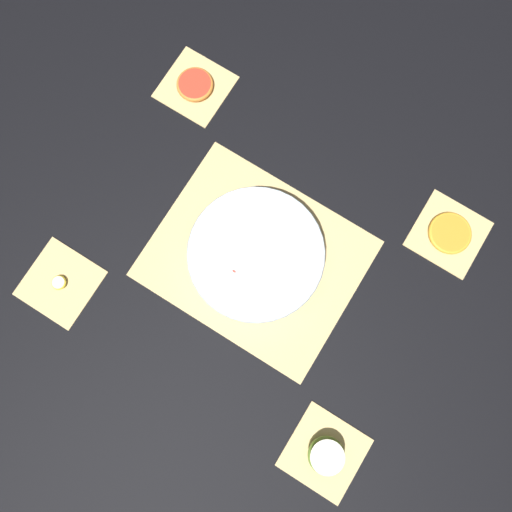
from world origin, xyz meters
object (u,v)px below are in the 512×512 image
grapefruit_slice (195,85)px  orange_slice_whole (450,233)px  fruit_salad_bowl (256,255)px  banana_coin_single (59,283)px  apple_half (326,455)px

grapefruit_slice → orange_slice_whole: bearing=0.0°
fruit_salad_bowl → orange_slice_whole: fruit_salad_bowl is taller
banana_coin_single → grapefruit_slice: size_ratio=0.37×
fruit_salad_bowl → grapefruit_slice: fruit_salad_bowl is taller
apple_half → banana_coin_single: (-0.65, 0.00, -0.02)m
banana_coin_single → apple_half: bearing=0.0°
orange_slice_whole → grapefruit_slice: bearing=180.0°
apple_half → orange_slice_whole: apple_half is taller
apple_half → banana_coin_single: size_ratio=2.34×
orange_slice_whole → banana_coin_single: 0.84m
fruit_salad_bowl → banana_coin_single: size_ratio=9.00×
apple_half → grapefruit_slice: size_ratio=0.88×
apple_half → grapefruit_slice: (-0.65, 0.53, -0.02)m
fruit_salad_bowl → banana_coin_single: bearing=-140.9°
orange_slice_whole → banana_coin_single: size_ratio=2.97×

